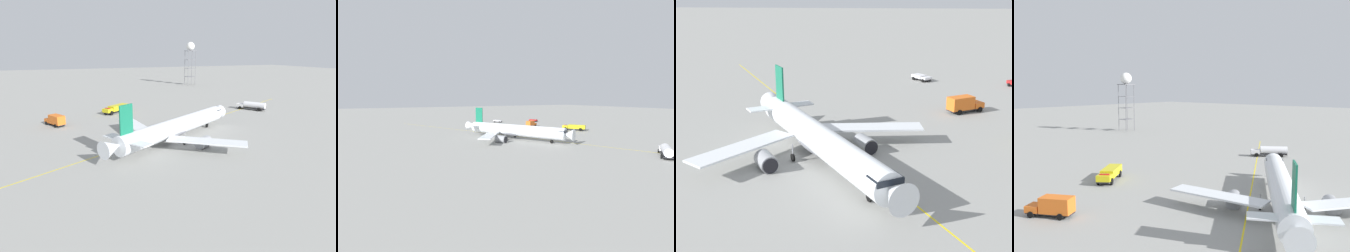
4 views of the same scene
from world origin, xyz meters
TOP-DOWN VIEW (x-y plane):
  - ground_plane at (0.00, 0.00)m, footprint 600.00×600.00m
  - airliner_main at (2.75, -2.37)m, footprint 31.51×38.60m
  - ops_pickup_truck at (43.23, 44.98)m, footprint 4.06×5.44m
  - catering_truck_truck at (27.20, 23.41)m, footprint 7.43×5.61m
  - fuel_tanker_truck at (24.47, -41.34)m, footprint 9.53×7.51m
  - pushback_tug_truck at (21.97, 51.34)m, footprint 4.79×5.28m
  - fire_tender_truck at (37.86, 4.34)m, footprint 8.04×9.62m
  - taxiway_centreline at (6.19, 2.37)m, footprint 68.53×134.73m

SIDE VIEW (x-z plane):
  - ground_plane at x=0.00m, z-range 0.00..0.00m
  - taxiway_centreline at x=6.19m, z-range 0.00..0.01m
  - pushback_tug_truck at x=21.97m, z-range 0.16..1.46m
  - ops_pickup_truck at x=43.23m, z-range 0.10..1.51m
  - fire_tender_truck at x=37.86m, z-range 0.28..2.78m
  - fuel_tanker_truck at x=24.47m, z-range 0.16..3.03m
  - catering_truck_truck at x=27.20m, z-range 0.11..3.21m
  - airliner_main at x=2.75m, z-range -2.41..8.47m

